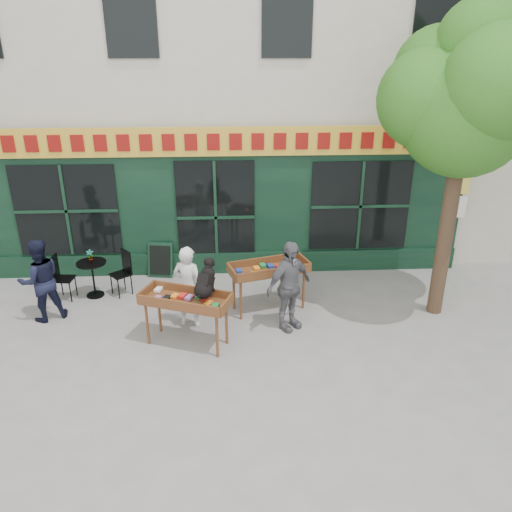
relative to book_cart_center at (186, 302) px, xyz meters
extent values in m
plane|color=slate|center=(0.47, 0.61, -0.82)|extent=(80.00, 80.00, 0.00)
cube|color=beige|center=(0.47, 6.61, 4.18)|extent=(14.00, 7.00, 10.00)
cube|color=black|center=(0.47, 3.03, 0.78)|extent=(11.00, 0.16, 3.20)
cube|color=gold|center=(0.47, 2.91, 2.18)|extent=(11.00, 0.06, 0.60)
cube|color=maroon|center=(0.47, 2.87, 2.18)|extent=(9.60, 0.03, 0.34)
cube|color=black|center=(0.47, 2.93, -0.57)|extent=(11.00, 0.10, 0.50)
cube|color=black|center=(0.47, 2.93, 0.53)|extent=(1.70, 0.05, 2.50)
cube|color=black|center=(-2.73, 2.93, 0.73)|extent=(2.20, 0.05, 2.00)
cube|color=black|center=(3.67, 2.93, 0.73)|extent=(2.20, 0.05, 2.00)
cube|color=silver|center=(5.87, 2.91, 0.68)|extent=(0.42, 0.02, 0.50)
cube|color=#E5D14C|center=(5.87, 2.91, 1.23)|extent=(0.42, 0.02, 0.50)
cube|color=silver|center=(5.87, 2.91, 1.78)|extent=(0.42, 0.02, 0.50)
cylinder|color=#382619|center=(4.77, 0.91, 0.98)|extent=(0.28, 0.28, 3.60)
sphere|color=#275513|center=(4.77, 0.91, 2.98)|extent=(2.20, 2.20, 2.20)
sphere|color=#275513|center=(5.47, 1.21, 3.28)|extent=(1.80, 1.80, 1.80)
sphere|color=#275513|center=(4.17, 1.11, 3.18)|extent=(1.70, 1.70, 1.70)
sphere|color=#275513|center=(4.97, 0.31, 3.48)|extent=(1.80, 1.80, 1.80)
sphere|color=#275513|center=(4.47, 1.51, 3.58)|extent=(1.60, 1.60, 1.60)
sphere|color=#275513|center=(4.87, 1.01, 4.08)|extent=(1.40, 1.40, 1.40)
cylinder|color=brown|center=(-0.69, 0.03, -0.42)|extent=(0.05, 0.05, 0.80)
cylinder|color=brown|center=(0.53, -0.44, -0.42)|extent=(0.05, 0.05, 0.80)
cylinder|color=brown|center=(-0.53, 0.44, -0.42)|extent=(0.05, 0.05, 0.80)
cylinder|color=brown|center=(0.69, -0.03, -0.42)|extent=(0.05, 0.05, 0.80)
cube|color=brown|center=(0.00, 0.00, 0.00)|extent=(1.61, 1.08, 0.05)
cube|color=brown|center=(-0.10, -0.27, 0.08)|extent=(1.41, 0.58, 0.18)
cube|color=brown|center=(0.10, 0.27, 0.08)|extent=(1.41, 0.58, 0.18)
cube|color=brown|center=(0.00, 0.00, 0.06)|extent=(1.36, 0.84, 0.06)
imported|color=silver|center=(0.00, 0.65, -0.03)|extent=(0.67, 0.56, 1.58)
cylinder|color=brown|center=(0.95, 0.80, -0.42)|extent=(0.05, 0.05, 0.80)
cylinder|color=brown|center=(2.20, 1.17, -0.42)|extent=(0.05, 0.05, 0.80)
cylinder|color=brown|center=(0.83, 1.22, -0.42)|extent=(0.05, 0.05, 0.80)
cylinder|color=brown|center=(2.07, 1.59, -0.42)|extent=(0.05, 0.05, 0.80)
cube|color=brown|center=(1.51, 1.19, 0.00)|extent=(1.60, 0.99, 0.05)
cube|color=brown|center=(1.60, 0.92, 0.08)|extent=(1.45, 0.47, 0.18)
cube|color=brown|center=(1.43, 1.47, 0.08)|extent=(1.45, 0.47, 0.18)
cube|color=brown|center=(1.51, 1.19, 0.06)|extent=(1.36, 0.76, 0.06)
imported|color=#56575B|center=(1.81, 0.44, 0.03)|extent=(1.05, 0.93, 1.71)
cylinder|color=black|center=(-2.07, 1.93, -0.80)|extent=(0.36, 0.36, 0.03)
cylinder|color=black|center=(-2.07, 1.93, -0.44)|extent=(0.04, 0.04, 0.72)
cylinder|color=black|center=(-2.07, 1.93, -0.07)|extent=(0.60, 0.60, 0.03)
cube|color=black|center=(-2.62, 1.83, -0.37)|extent=(0.39, 0.39, 0.03)
cube|color=black|center=(-2.79, 1.84, -0.12)|extent=(0.06, 0.36, 0.50)
cylinder|color=black|center=(-2.48, 1.66, -0.60)|extent=(0.02, 0.02, 0.44)
cylinder|color=black|center=(-2.45, 1.96, -0.60)|extent=(0.02, 0.02, 0.44)
cylinder|color=black|center=(-2.78, 1.69, -0.60)|extent=(0.02, 0.02, 0.44)
cylinder|color=black|center=(-2.75, 1.99, -0.60)|extent=(0.02, 0.02, 0.44)
cube|color=black|center=(-1.52, 1.98, -0.37)|extent=(0.51, 0.51, 0.03)
cube|color=black|center=(-1.39, 2.08, -0.12)|extent=(0.25, 0.30, 0.50)
cylinder|color=black|center=(-1.73, 1.99, -0.60)|extent=(0.02, 0.02, 0.44)
cylinder|color=black|center=(-1.54, 1.76, -0.60)|extent=(0.02, 0.02, 0.44)
cylinder|color=black|center=(-1.50, 2.19, -0.60)|extent=(0.02, 0.02, 0.44)
cylinder|color=black|center=(-1.31, 1.96, -0.60)|extent=(0.02, 0.02, 0.44)
imported|color=gray|center=(-2.07, 1.93, 0.08)|extent=(0.16, 0.12, 0.27)
imported|color=black|center=(-2.77, 1.03, -0.01)|extent=(0.98, 0.92, 1.61)
cube|color=black|center=(-0.80, 2.81, -0.42)|extent=(0.58, 0.27, 0.79)
cube|color=black|center=(-0.80, 2.79, -0.42)|extent=(0.48, 0.24, 0.65)
camera|label=1|loc=(0.79, -7.53, 4.03)|focal=35.00mm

